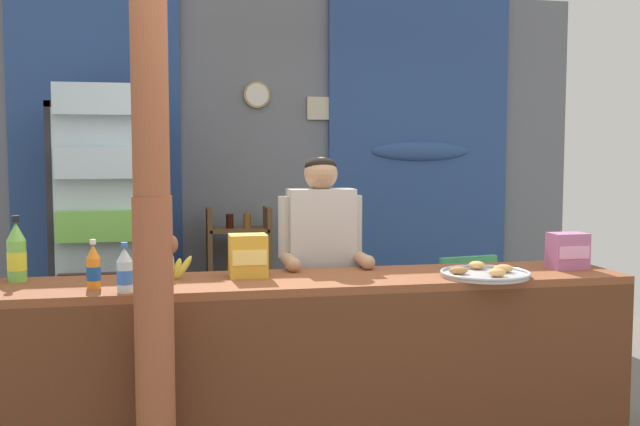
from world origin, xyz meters
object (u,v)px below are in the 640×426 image
at_px(stall_counter, 321,349).
at_px(snack_box_wafer, 568,251).
at_px(drink_fridge, 106,220).
at_px(soda_bottle_water, 125,271).
at_px(plastic_lawn_chair, 457,308).
at_px(soda_bottle_orange_soda, 94,268).
at_px(shopkeeper, 321,256).
at_px(timber_post, 152,210).
at_px(soda_bottle_lime_soda, 17,254).
at_px(bottle_shelf_rack, 239,279).
at_px(pastry_tray, 485,273).
at_px(snack_box_choco_powder, 248,256).
at_px(banana_bunch, 165,268).

relative_size(stall_counter, snack_box_wafer, 16.42).
bearing_deg(drink_fridge, soda_bottle_water, -82.56).
xyz_separation_m(plastic_lawn_chair, soda_bottle_water, (-2.09, -1.19, 0.51)).
bearing_deg(stall_counter, soda_bottle_orange_soda, 179.03).
xyz_separation_m(shopkeeper, soda_bottle_water, (-1.04, -0.68, 0.05)).
xyz_separation_m(timber_post, plastic_lawn_chair, (1.96, 1.42, -0.80)).
bearing_deg(drink_fridge, snack_box_wafer, -31.56).
xyz_separation_m(plastic_lawn_chair, soda_bottle_orange_soda, (-2.24, -1.07, 0.51)).
distance_m(drink_fridge, soda_bottle_lime_soda, 1.42).
height_order(bottle_shelf_rack, soda_bottle_lime_soda, soda_bottle_lime_soda).
xyz_separation_m(timber_post, snack_box_wafer, (2.19, 0.45, -0.29)).
bearing_deg(soda_bottle_water, soda_bottle_lime_soda, 143.18).
xyz_separation_m(stall_counter, pastry_tray, (0.85, -0.04, 0.36)).
distance_m(drink_fridge, snack_box_wafer, 3.00).
xyz_separation_m(shopkeeper, snack_box_wafer, (1.28, -0.45, 0.06)).
height_order(bottle_shelf_rack, pastry_tray, bottle_shelf_rack).
relative_size(drink_fridge, bottle_shelf_rack, 1.75).
bearing_deg(snack_box_wafer, pastry_tray, -164.51).
distance_m(shopkeeper, snack_box_wafer, 1.36).
bearing_deg(soda_bottle_lime_soda, plastic_lawn_chair, 16.83).
xyz_separation_m(soda_bottle_orange_soda, snack_box_wafer, (2.47, 0.09, 0.00)).
relative_size(soda_bottle_water, snack_box_wafer, 1.17).
height_order(snack_box_choco_powder, pastry_tray, snack_box_choco_powder).
distance_m(drink_fridge, plastic_lawn_chair, 2.47).
bearing_deg(pastry_tray, shopkeeper, 140.41).
relative_size(plastic_lawn_chair, snack_box_choco_powder, 3.96).
height_order(drink_fridge, soda_bottle_lime_soda, drink_fridge).
bearing_deg(banana_bunch, plastic_lawn_chair, 25.06).
relative_size(snack_box_choco_powder, pastry_tray, 0.48).
bearing_deg(bottle_shelf_rack, shopkeeper, -76.67).
relative_size(bottle_shelf_rack, snack_box_wafer, 5.77).
distance_m(soda_bottle_lime_soda, snack_box_wafer, 2.86).
bearing_deg(banana_bunch, timber_post, -94.73).
xyz_separation_m(stall_counter, snack_box_wafer, (1.39, 0.11, 0.44)).
bearing_deg(bottle_shelf_rack, soda_bottle_water, -108.39).
distance_m(stall_counter, plastic_lawn_chair, 1.59).
xyz_separation_m(snack_box_choco_powder, banana_bunch, (-0.41, -0.01, -0.05)).
bearing_deg(bottle_shelf_rack, soda_bottle_orange_soda, -113.21).
bearing_deg(soda_bottle_lime_soda, timber_post, -43.41).
height_order(bottle_shelf_rack, snack_box_wafer, bottle_shelf_rack).
bearing_deg(drink_fridge, snack_box_choco_powder, -60.96).
distance_m(plastic_lawn_chair, pastry_tray, 1.24).
relative_size(stall_counter, bottle_shelf_rack, 2.85).
bearing_deg(snack_box_wafer, bottle_shelf_rack, 130.65).
xyz_separation_m(soda_bottle_lime_soda, snack_box_wafer, (2.85, -0.18, -0.04)).
bearing_deg(snack_box_choco_powder, drink_fridge, 119.04).
bearing_deg(banana_bunch, drink_fridge, 105.33).
bearing_deg(shopkeeper, pastry_tray, -39.59).
distance_m(plastic_lawn_chair, snack_box_wafer, 1.12).
relative_size(soda_bottle_water, pastry_tray, 0.50).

